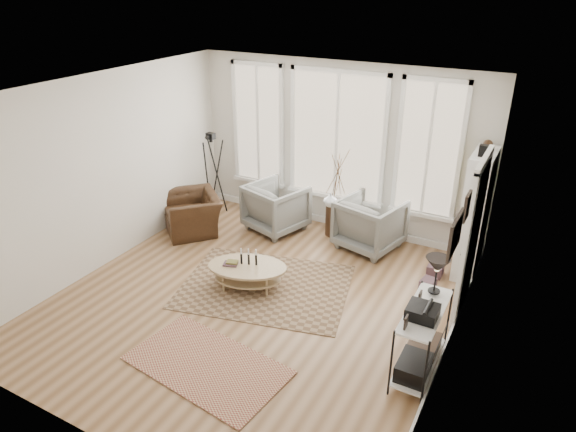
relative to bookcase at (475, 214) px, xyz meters
The scene contains 17 objects.
room 3.30m from the bookcase, 137.70° to the right, with size 5.50×5.54×2.90m.
bay_window 2.57m from the bookcase, 168.63° to the left, with size 4.14×0.12×2.24m.
door 1.10m from the bookcase, 82.91° to the right, with size 0.09×1.06×2.22m.
bookcase is the anchor object (origin of this frame).
low_shelf 2.56m from the bookcase, 91.28° to the right, with size 0.38×1.08×1.30m.
wall_art 2.66m from the bookcase, 86.75° to the right, with size 0.04×0.88×0.44m.
rug_main 3.25m from the bookcase, 143.18° to the right, with size 2.38×1.78×0.01m, color brown.
rug_runner 4.36m from the bookcase, 121.62° to the right, with size 1.85×1.03×0.01m, color maroon.
coffee_table 3.43m from the bookcase, 143.72° to the right, with size 1.31×1.05×0.52m.
armchair_left 3.32m from the bookcase, behind, with size 0.91×0.93×0.85m, color slate.
armchair_right 1.66m from the bookcase, behind, with size 0.92×0.95×0.86m, color slate.
side_table 2.27m from the bookcase, behind, with size 0.37×0.37×1.56m.
vase 2.35m from the bookcase, behind, with size 0.23×0.23×0.24m, color silver.
accent_chair 4.67m from the bookcase, 168.92° to the right, with size 1.03×0.90×0.67m, color #341F11.
tripod_camera 4.66m from the bookcase, behind, with size 0.55×0.55×1.55m.
book_stack_near 1.01m from the bookcase, 137.25° to the right, with size 0.22×0.28×0.18m, color brown.
book_stack_far 1.25m from the bookcase, 115.92° to the right, with size 0.19×0.24×0.15m, color brown.
Camera 1 is at (3.24, -5.05, 4.14)m, focal length 32.00 mm.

